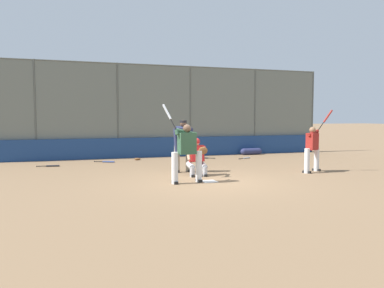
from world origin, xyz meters
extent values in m
plane|color=#846647|center=(0.00, 0.00, 0.00)|extent=(160.00, 160.00, 0.00)
cube|color=white|center=(0.00, 0.00, 0.01)|extent=(0.43, 0.43, 0.01)
cylinder|color=#515651|center=(-8.81, -7.26, 2.19)|extent=(0.08, 0.08, 4.38)
cylinder|color=#515651|center=(-5.29, -7.26, 2.19)|extent=(0.08, 0.08, 4.38)
cylinder|color=#515651|center=(-1.76, -7.26, 2.19)|extent=(0.08, 0.08, 4.38)
cylinder|color=#515651|center=(1.76, -7.26, 2.19)|extent=(0.08, 0.08, 4.38)
cylinder|color=#515651|center=(5.29, -7.26, 2.19)|extent=(0.08, 0.08, 4.38)
cube|color=slate|center=(0.00, -7.26, 2.19)|extent=(17.62, 0.01, 4.38)
cylinder|color=#515651|center=(0.00, -7.26, 4.35)|extent=(17.62, 0.06, 0.06)
cube|color=navy|center=(0.00, -7.16, 0.46)|extent=(17.26, 0.18, 0.93)
cube|color=slate|center=(0.59, -9.56, 0.06)|extent=(12.33, 2.50, 0.12)
cube|color=slate|center=(0.59, -8.74, 0.22)|extent=(12.33, 0.55, 0.44)
cube|color=#B7BABC|center=(0.59, -8.74, 0.48)|extent=(12.33, 0.24, 0.08)
cube|color=slate|center=(0.59, -9.29, 0.38)|extent=(12.33, 0.55, 0.76)
cube|color=#B7BABC|center=(0.59, -9.29, 0.80)|extent=(12.33, 0.24, 0.08)
cube|color=slate|center=(0.59, -9.84, 0.54)|extent=(12.33, 0.55, 1.08)
cube|color=#B7BABC|center=(0.59, -9.84, 1.12)|extent=(12.33, 0.24, 0.08)
cube|color=slate|center=(0.59, -10.39, 0.70)|extent=(12.33, 0.55, 1.40)
cube|color=#B7BABC|center=(0.59, -10.39, 1.44)|extent=(12.33, 0.24, 0.08)
cylinder|color=silver|center=(0.32, -0.03, 0.45)|extent=(0.19, 0.19, 0.91)
cube|color=black|center=(0.32, -0.03, 0.04)|extent=(0.14, 0.29, 0.08)
cylinder|color=silver|center=(1.07, 0.06, 0.45)|extent=(0.19, 0.19, 0.91)
cube|color=black|center=(1.07, 0.06, 0.04)|extent=(0.14, 0.29, 0.08)
cube|color=#2D5138|center=(0.69, 0.01, 1.15)|extent=(0.52, 0.34, 0.63)
sphere|color=brown|center=(0.69, 0.01, 1.58)|extent=(0.23, 0.23, 0.23)
cylinder|color=#2D5138|center=(0.70, -0.01, 1.47)|extent=(0.63, 0.12, 0.24)
cylinder|color=#2D5138|center=(1.00, 0.02, 1.47)|extent=(0.14, 0.17, 0.17)
sphere|color=black|center=(1.00, 0.00, 1.54)|extent=(0.04, 0.04, 0.04)
cylinder|color=black|center=(1.07, -0.07, 1.69)|extent=(0.16, 0.18, 0.32)
cylinder|color=#B7BCC1|center=(1.22, -0.25, 2.05)|extent=(0.26, 0.29, 0.46)
cylinder|color=#B7B7BC|center=(-0.21, -0.95, 0.16)|extent=(0.16, 0.16, 0.32)
cylinder|color=#B7B7BC|center=(-0.22, -1.16, 0.34)|extent=(0.20, 0.48, 0.24)
cube|color=black|center=(-0.21, -0.95, 0.04)|extent=(0.11, 0.26, 0.08)
cylinder|color=#B7B7BC|center=(0.21, -0.97, 0.16)|extent=(0.16, 0.16, 0.32)
cylinder|color=#B7B7BC|center=(0.20, -1.17, 0.34)|extent=(0.20, 0.48, 0.24)
cube|color=black|center=(0.21, -0.97, 0.04)|extent=(0.11, 0.26, 0.08)
cube|color=maroon|center=(-0.01, -1.21, 0.72)|extent=(0.47, 0.38, 0.57)
cube|color=#B21E1E|center=(0.00, -1.06, 0.72)|extent=(0.42, 0.15, 0.47)
sphere|color=tan|center=(-0.01, -1.21, 1.07)|extent=(0.21, 0.21, 0.21)
sphere|color=#B21E1E|center=(-0.01, -1.21, 1.11)|extent=(0.24, 0.24, 0.24)
cylinder|color=maroon|center=(-0.17, -0.95, 0.89)|extent=(0.32, 0.54, 0.16)
ellipsoid|color=brown|center=(-0.06, -0.71, 0.86)|extent=(0.30, 0.11, 0.24)
cylinder|color=tan|center=(0.27, -1.22, 0.74)|extent=(0.11, 0.32, 0.46)
cylinder|color=gray|center=(-0.02, -2.08, 0.46)|extent=(0.19, 0.19, 0.92)
cube|color=black|center=(-0.02, -2.08, 0.04)|extent=(0.11, 0.28, 0.08)
cylinder|color=gray|center=(0.40, -2.08, 0.46)|extent=(0.19, 0.19, 0.92)
cube|color=black|center=(0.40, -2.08, 0.04)|extent=(0.11, 0.28, 0.08)
cube|color=#282D4C|center=(0.19, -2.02, 1.25)|extent=(0.50, 0.44, 0.70)
sphere|color=brown|center=(0.19, -2.02, 1.69)|extent=(0.23, 0.23, 0.23)
cylinder|color=black|center=(0.19, -2.02, 1.75)|extent=(0.24, 0.24, 0.08)
cylinder|color=#282D4C|center=(-0.10, -1.95, 1.03)|extent=(0.16, 0.26, 0.98)
cylinder|color=#282D4C|center=(0.48, -1.95, 1.03)|extent=(0.16, 0.26, 0.98)
cylinder|color=silver|center=(-3.74, -0.51, 0.42)|extent=(0.18, 0.18, 0.84)
cube|color=black|center=(-3.74, -0.51, 0.04)|extent=(0.23, 0.30, 0.08)
cylinder|color=silver|center=(-4.36, -0.84, 0.42)|extent=(0.18, 0.18, 0.84)
cube|color=black|center=(-4.36, -0.84, 0.04)|extent=(0.23, 0.30, 0.08)
cube|color=maroon|center=(-4.05, -0.68, 1.07)|extent=(0.53, 0.44, 0.58)
sphere|color=#936B4C|center=(-4.05, -0.68, 1.46)|extent=(0.21, 0.21, 0.21)
cylinder|color=maroon|center=(-4.06, -0.66, 1.36)|extent=(0.58, 0.32, 0.22)
cylinder|color=maroon|center=(-4.31, -0.78, 1.36)|extent=(0.17, 0.17, 0.16)
sphere|color=black|center=(-4.33, -0.76, 1.43)|extent=(0.04, 0.04, 0.04)
cylinder|color=black|center=(-4.41, -0.72, 1.58)|extent=(0.20, 0.13, 0.32)
cylinder|color=maroon|center=(-4.61, -0.61, 1.94)|extent=(0.31, 0.21, 0.45)
sphere|color=black|center=(-3.30, -4.93, 0.03)|extent=(0.04, 0.04, 0.04)
cylinder|color=black|center=(-3.45, -5.01, 0.03)|extent=(0.31, 0.18, 0.03)
cylinder|color=#B7BCC1|center=(-3.81, -5.19, 0.03)|extent=(0.44, 0.27, 0.07)
sphere|color=black|center=(2.92, -5.94, 0.03)|extent=(0.04, 0.04, 0.04)
cylinder|color=black|center=(2.76, -5.85, 0.03)|extent=(0.34, 0.19, 0.03)
cylinder|color=#334789|center=(2.37, -5.65, 0.03)|extent=(0.48, 0.29, 0.07)
sphere|color=black|center=(-2.36, -5.50, 0.03)|extent=(0.04, 0.04, 0.04)
cylinder|color=black|center=(-2.22, -5.60, 0.03)|extent=(0.29, 0.23, 0.03)
cylinder|color=#28282D|center=(-1.90, -5.85, 0.03)|extent=(0.41, 0.33, 0.07)
sphere|color=black|center=(5.11, -5.03, 0.03)|extent=(0.04, 0.04, 0.04)
cylinder|color=black|center=(4.94, -5.01, 0.03)|extent=(0.35, 0.07, 0.03)
cylinder|color=#28282D|center=(4.53, -4.96, 0.03)|extent=(0.48, 0.12, 0.07)
ellipsoid|color=brown|center=(1.06, -6.15, 0.05)|extent=(0.27, 0.17, 0.10)
ellipsoid|color=brown|center=(1.14, -6.07, 0.04)|extent=(0.10, 0.08, 0.08)
cylinder|color=navy|center=(-4.83, -6.74, 0.17)|extent=(0.85, 0.33, 0.33)
sphere|color=navy|center=(-5.26, -6.74, 0.17)|extent=(0.32, 0.32, 0.32)
sphere|color=navy|center=(-4.41, -6.74, 0.17)|extent=(0.32, 0.32, 0.32)
camera|label=1|loc=(3.89, 10.24, 1.91)|focal=35.00mm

